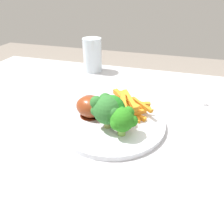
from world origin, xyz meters
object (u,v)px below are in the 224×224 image
Objects in this scene: dinner_plate at (112,121)px; water_glass at (93,55)px; chicken_drumstick_far at (101,109)px; chicken_drumstick_near at (93,106)px; chicken_drumstick_extra at (91,108)px; dining_table at (108,144)px; broccoli_floret_back at (111,109)px; broccoli_floret_front at (123,120)px; fork at (196,90)px; broccoli_floret_middle at (106,109)px; carrot_fries_pile at (128,105)px.

water_glass is at bearing 118.02° from dinner_plate.
chicken_drumstick_near is at bearing 160.22° from chicken_drumstick_far.
chicken_drumstick_extra is 1.07× the size of water_glass.
dining_table is at bearing 118.18° from dinner_plate.
dinner_plate is 2.06× the size of water_glass.
dining_table is 15.50× the size of broccoli_floret_back.
broccoli_floret_front reaches higher than dinner_plate.
chicken_drumstick_near is 0.03m from chicken_drumstick_far.
broccoli_floret_back reaches higher than fork.
water_glass is (-0.11, 0.30, 0.03)m from chicken_drumstick_near.
dining_table is 0.19m from broccoli_floret_front.
broccoli_floret_middle is at bearing -64.57° from water_glass.
broccoli_floret_front is 0.09m from chicken_drumstick_far.
broccoli_floret_middle reaches higher than carrot_fries_pile.
dining_table is at bearing 123.19° from broccoli_floret_front.
chicken_drumstick_far is at bearing 141.02° from broccoli_floret_front.
chicken_drumstick_far is 0.34m from water_glass.
broccoli_floret_front is at bearing -84.84° from carrot_fries_pile.
dining_table is 0.15m from chicken_drumstick_extra.
water_glass is at bearing 116.91° from broccoli_floret_back.
chicken_drumstick_extra is at bearing 157.54° from broccoli_floret_back.
dinner_plate is (0.02, -0.05, 0.11)m from dining_table.
water_glass is (-0.17, 0.34, 0.01)m from broccoli_floret_back.
dinner_plate is 1.87× the size of carrot_fries_pile.
water_glass is at bearing 117.99° from dining_table.
dinner_plate is 1.30× the size of fork.
broccoli_floret_front is 0.53× the size of chicken_drumstick_near.
chicken_drumstick_extra is (-0.03, -0.05, 0.14)m from dining_table.
chicken_drumstick_extra is at bearing -69.74° from water_glass.
dining_table is 0.18m from broccoli_floret_back.
fork is (0.23, 0.24, -0.03)m from chicken_drumstick_far.
fork is (0.25, 0.25, -0.03)m from chicken_drumstick_extra.
broccoli_floret_middle is 0.35m from fork.
broccoli_floret_middle is (-0.04, 0.02, 0.01)m from broccoli_floret_front.
chicken_drumstick_near is 0.02m from chicken_drumstick_extra.
water_glass reaches higher than broccoli_floret_middle.
dinner_plate is 0.06m from chicken_drumstick_near.
broccoli_floret_front reaches higher than fork.
chicken_drumstick_far is (-0.06, -0.03, -0.00)m from carrot_fries_pile.
dining_table is at bearing 48.14° from chicken_drumstick_near.
broccoli_floret_front is 0.83× the size of broccoli_floret_middle.
dinner_plate is at bearing -61.98° from water_glass.
chicken_drumstick_near reaches higher than dining_table.
broccoli_floret_back is 0.38m from water_glass.
carrot_fries_pile is 0.07m from chicken_drumstick_far.
chicken_drumstick_far is (-0.03, 0.03, -0.02)m from broccoli_floret_back.
chicken_drumstick_extra is 0.67× the size of fork.
broccoli_floret_front reaches higher than carrot_fries_pile.
dining_table is 0.18m from broccoli_floret_middle.
chicken_drumstick_extra is at bearing -118.87° from dining_table.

